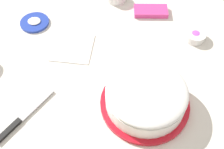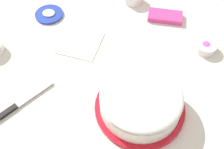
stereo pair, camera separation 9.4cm
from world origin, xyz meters
The scene contains 7 objects.
ground_plane centered at (0.00, 0.00, 0.00)m, with size 1.54×1.54×0.00m, color silver.
frosted_cake centered at (0.19, -0.11, 0.05)m, with size 0.29×0.29×0.10m.
frosting_tub_lid centered at (-0.30, 0.18, 0.01)m, with size 0.12×0.12×0.02m.
spreading_knife centered at (-0.19, -0.25, 0.01)m, with size 0.12×0.22×0.01m.
sprinkle_bowl_rainbow centered at (0.34, 0.22, 0.02)m, with size 0.08×0.08×0.03m.
candy_box_upper centered at (0.16, 0.34, 0.01)m, with size 0.14×0.07×0.02m, color #E53D8E.
paper_napkin centered at (-0.11, 0.08, 0.00)m, with size 0.15×0.15×0.01m, color white.
Camera 2 is at (0.26, -0.56, 0.79)m, focal length 44.53 mm.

